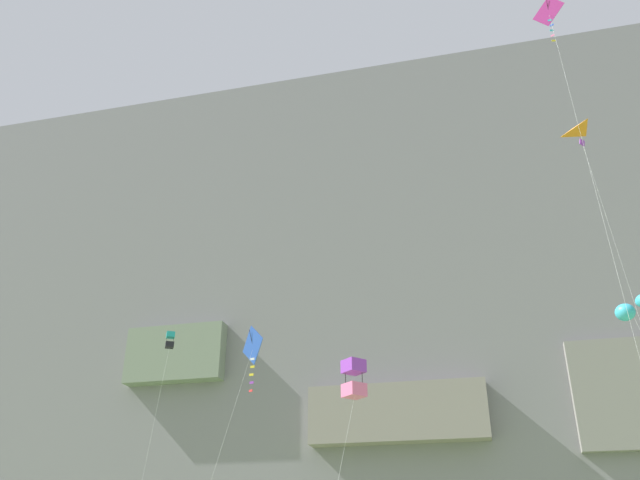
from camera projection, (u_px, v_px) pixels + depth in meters
name	position (u px, v px, depth m)	size (l,w,h in m)	color
cliff_face	(406.00, 319.00, 78.21)	(180.00, 26.23, 56.95)	gray
kite_diamond_mid_left	(252.00, 349.00, 44.30)	(3.95, 3.96, 16.81)	blue
kite_box_low_center	(354.00, 379.00, 36.80)	(2.47, 3.51, 12.67)	purple
kite_box_mid_right	(170.00, 341.00, 50.41)	(1.02, 2.79, 18.35)	teal
kite_diamond_upper_left	(552.00, 25.00, 42.54)	(2.01, 4.09, 35.89)	#CC3399
kite_delta_high_right	(589.00, 149.00, 47.79)	(2.67, 3.69, 30.06)	orange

